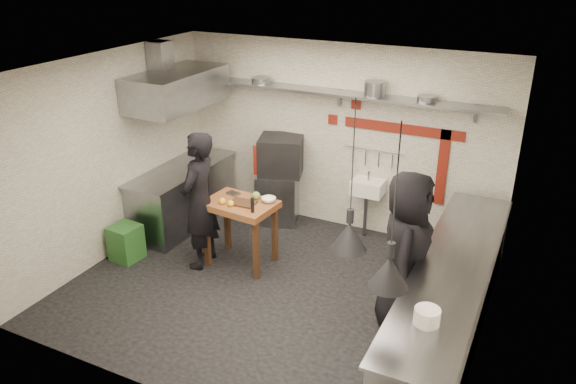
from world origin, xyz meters
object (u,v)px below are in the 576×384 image
at_px(green_bin, 126,242).
at_px(chef_left, 199,201).
at_px(oven_stand, 278,197).
at_px(combi_oven, 281,155).
at_px(prep_table, 241,233).
at_px(chef_right, 406,252).

relative_size(green_bin, chef_left, 0.27).
relative_size(oven_stand, combi_oven, 1.24).
relative_size(green_bin, prep_table, 0.54).
xyz_separation_m(oven_stand, chef_left, (-0.32, -1.63, 0.54)).
bearing_deg(combi_oven, prep_table, -103.45).
bearing_deg(chef_left, prep_table, 111.73).
relative_size(oven_stand, chef_right, 0.43).
height_order(combi_oven, chef_right, chef_right).
bearing_deg(chef_right, chef_left, 78.92).
relative_size(prep_table, chef_right, 0.49).
relative_size(combi_oven, prep_table, 0.70).
height_order(oven_stand, prep_table, prep_table).
bearing_deg(chef_right, prep_table, 72.48).
distance_m(prep_table, chef_left, 0.72).
distance_m(combi_oven, chef_right, 3.03).
xyz_separation_m(green_bin, chef_right, (3.83, 0.25, 0.69)).
xyz_separation_m(combi_oven, chef_left, (-0.36, -1.68, -0.15)).
bearing_deg(oven_stand, chef_right, -52.89).
bearing_deg(chef_left, green_bin, -76.35).
bearing_deg(oven_stand, combi_oven, 35.43).
bearing_deg(chef_left, oven_stand, 163.02).
xyz_separation_m(combi_oven, chef_right, (2.44, -1.79, -0.15)).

